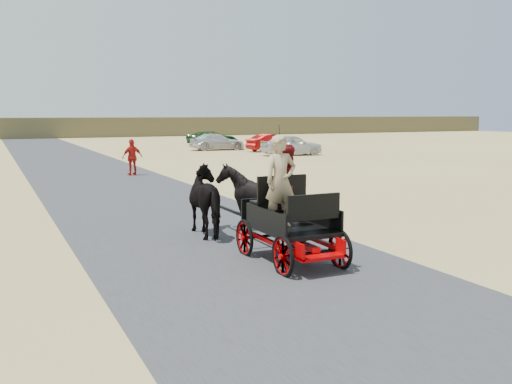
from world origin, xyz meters
name	(u,v)px	position (x,y,z in m)	size (l,w,h in m)	color
ground	(218,246)	(0.00, 0.00, 0.00)	(140.00, 140.00, 0.00)	tan
road	(218,246)	(0.00, 0.00, 0.01)	(6.00, 140.00, 0.01)	#38383A
ridge_far	(27,128)	(0.00, 62.00, 1.20)	(140.00, 6.00, 2.40)	brown
carriage	(290,244)	(0.83, -1.80, 0.36)	(1.30, 2.40, 0.72)	black
horse_left	(211,201)	(0.28, 1.20, 0.85)	(0.91, 2.01, 1.70)	black
horse_right	(252,198)	(1.38, 1.20, 0.85)	(1.37, 1.54, 1.70)	black
driver_man	(281,181)	(0.63, -1.75, 1.62)	(0.66, 0.43, 1.80)	tan
passenger_woman	(289,182)	(1.13, -1.20, 1.51)	(0.77, 0.60, 1.58)	#660C0F
pedestrian	(132,157)	(1.70, 15.39, 0.86)	(1.01, 0.42, 1.73)	red
car_a	(291,145)	(14.77, 23.47, 0.74)	(1.75, 4.34, 1.48)	silver
car_b	(272,143)	(15.55, 28.00, 0.66)	(1.40, 4.03, 1.33)	maroon
car_c	(217,142)	(12.20, 31.15, 0.65)	(1.81, 4.45, 1.29)	silver
car_d	(213,138)	(14.32, 37.68, 0.65)	(2.16, 4.69, 1.30)	#0C4C19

